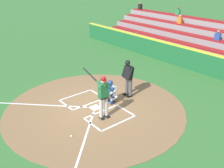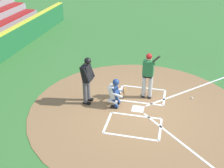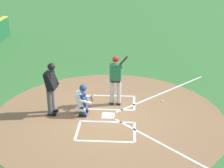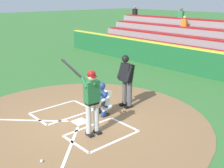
% 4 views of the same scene
% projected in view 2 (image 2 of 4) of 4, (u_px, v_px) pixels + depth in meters
% --- Properties ---
extents(ground_plane, '(120.00, 120.00, 0.00)m').
position_uv_depth(ground_plane, '(138.00, 109.00, 10.19)').
color(ground_plane, '#387033').
extents(dirt_circle, '(8.00, 8.00, 0.01)m').
position_uv_depth(dirt_circle, '(138.00, 109.00, 10.19)').
color(dirt_circle, olive).
rests_on(dirt_circle, ground).
extents(home_plate_and_chalk, '(7.93, 4.91, 0.01)m').
position_uv_depth(home_plate_and_chalk, '(162.00, 112.00, 10.01)').
color(home_plate_and_chalk, white).
rests_on(home_plate_and_chalk, dirt_circle).
extents(batter, '(0.97, 0.65, 2.13)m').
position_uv_depth(batter, '(148.00, 73.00, 10.40)').
color(batter, '#BCBCBC').
rests_on(batter, ground).
extents(catcher, '(0.59, 0.62, 1.13)m').
position_uv_depth(catcher, '(115.00, 92.00, 10.13)').
color(catcher, black).
rests_on(catcher, ground).
extents(plate_umpire, '(0.60, 0.45, 1.86)m').
position_uv_depth(plate_umpire, '(87.00, 77.00, 10.11)').
color(plate_umpire, '#4C4C51').
rests_on(plate_umpire, ground).
extents(baseball, '(0.07, 0.07, 0.07)m').
position_uv_depth(baseball, '(192.00, 98.00, 10.82)').
color(baseball, white).
rests_on(baseball, ground).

